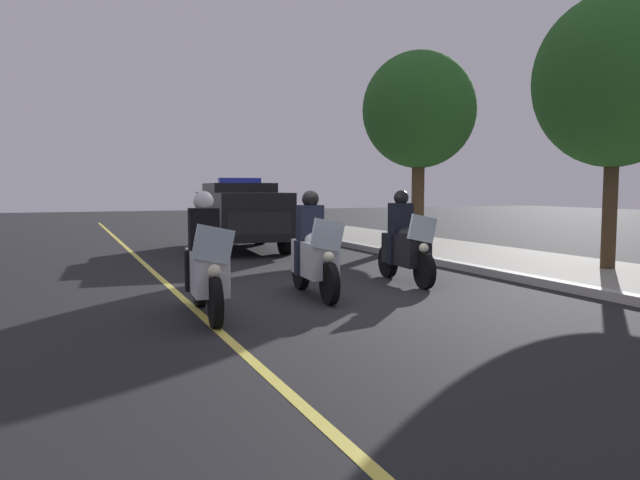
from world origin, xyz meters
TOP-DOWN VIEW (x-y plane):
  - ground_plane at (0.00, 0.00)m, footprint 80.00×80.00m
  - curb_strip at (0.00, 3.99)m, footprint 48.00×0.24m
  - sidewalk_strip at (0.00, 5.89)m, footprint 48.00×3.60m
  - lane_stripe_center at (0.00, -2.19)m, footprint 48.00×0.12m
  - police_motorcycle_lead_left at (0.56, -2.13)m, footprint 2.14×0.62m
  - police_motorcycle_lead_right at (-0.29, -0.18)m, footprint 2.14×0.62m
  - police_motorcycle_trailing at (-0.94, 1.92)m, footprint 2.14×0.62m
  - police_suv at (-8.08, 0.78)m, footprint 5.03×2.38m
  - cyclist_background at (-13.17, 3.07)m, footprint 1.76×0.34m
  - tree_mid_block at (-0.40, 6.47)m, footprint 3.23×3.23m
  - tree_far_back at (-7.58, 6.38)m, footprint 3.51×3.51m

SIDE VIEW (x-z plane):
  - ground_plane at x=0.00m, z-range 0.00..0.00m
  - lane_stripe_center at x=0.00m, z-range 0.00..0.01m
  - sidewalk_strip at x=0.00m, z-range 0.00..0.10m
  - curb_strip at x=0.00m, z-range 0.00..0.15m
  - police_motorcycle_lead_left at x=0.56m, z-range -0.16..1.56m
  - police_motorcycle_lead_right at x=-0.29m, z-range -0.16..1.56m
  - police_motorcycle_trailing at x=-0.94m, z-range -0.16..1.56m
  - cyclist_background at x=-13.17m, z-range 0.00..1.69m
  - police_suv at x=-8.08m, z-range 0.04..2.09m
  - tree_mid_block at x=-0.40m, z-range 1.13..6.72m
  - tree_far_back at x=-7.58m, z-range 1.22..7.09m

